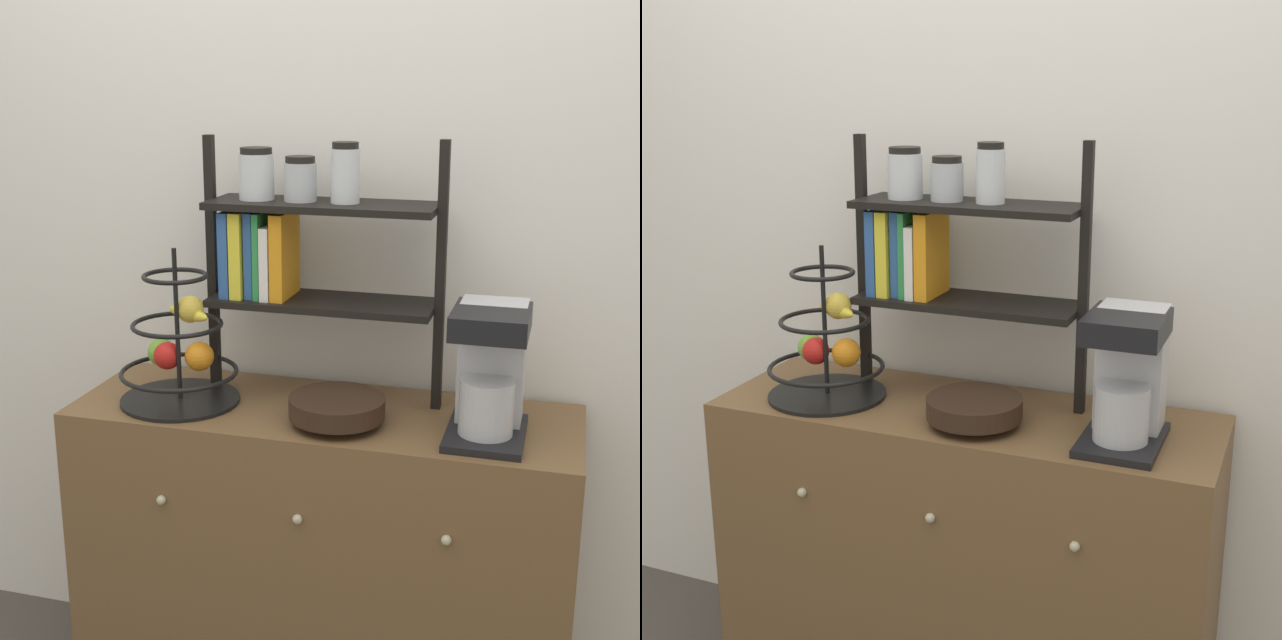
# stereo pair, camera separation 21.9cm
# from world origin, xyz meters

# --- Properties ---
(wall_back) EXTENTS (7.00, 0.05, 2.60)m
(wall_back) POSITION_xyz_m (0.00, 0.48, 1.30)
(wall_back) COLOR silver
(wall_back) RESTS_ON ground_plane
(sideboard) EXTENTS (1.28, 0.45, 0.87)m
(sideboard) POSITION_xyz_m (0.00, 0.22, 0.44)
(sideboard) COLOR brown
(sideboard) RESTS_ON ground_plane
(coffee_maker) EXTENTS (0.18, 0.25, 0.31)m
(coffee_maker) POSITION_xyz_m (0.41, 0.18, 1.03)
(coffee_maker) COLOR black
(coffee_maker) RESTS_ON sideboard
(fruit_stand) EXTENTS (0.31, 0.31, 0.40)m
(fruit_stand) POSITION_xyz_m (-0.37, 0.18, 1.00)
(fruit_stand) COLOR black
(fruit_stand) RESTS_ON sideboard
(wooden_bowl) EXTENTS (0.23, 0.23, 0.07)m
(wooden_bowl) POSITION_xyz_m (0.06, 0.13, 0.92)
(wooden_bowl) COLOR black
(wooden_bowl) RESTS_ON sideboard
(shelf_hutch) EXTENTS (0.62, 0.20, 0.67)m
(shelf_hutch) POSITION_xyz_m (-0.11, 0.31, 1.29)
(shelf_hutch) COLOR black
(shelf_hutch) RESTS_ON sideboard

